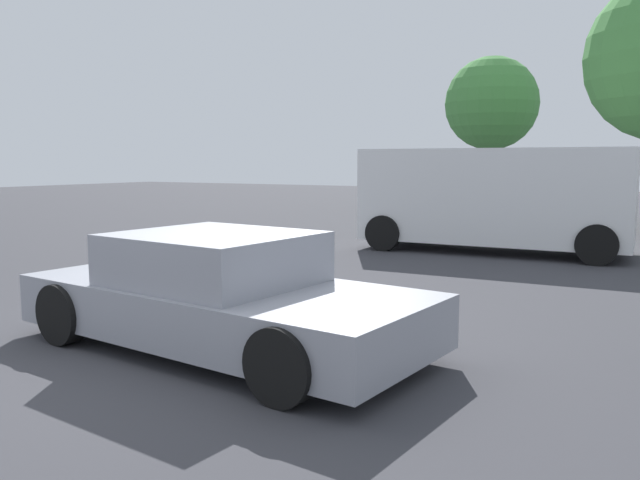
{
  "coord_description": "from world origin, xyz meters",
  "views": [
    {
      "loc": [
        4.19,
        -4.75,
        1.89
      ],
      "look_at": [
        0.19,
        2.27,
        0.9
      ],
      "focal_mm": 35.92,
      "sensor_mm": 36.0,
      "label": 1
    }
  ],
  "objects": [
    {
      "name": "ground_plane",
      "position": [
        0.0,
        0.0,
        0.0
      ],
      "size": [
        80.0,
        80.0,
        0.0
      ],
      "primitive_type": "plane",
      "color": "#38383D"
    },
    {
      "name": "sedan_foreground",
      "position": [
        0.16,
        0.27,
        0.55
      ],
      "size": [
        4.49,
        2.28,
        1.18
      ],
      "rotation": [
        0.0,
        0.0,
        -0.1
      ],
      "color": "gray",
      "rests_on": "ground_plane"
    },
    {
      "name": "dog",
      "position": [
        -2.02,
        2.85,
        0.25
      ],
      "size": [
        0.4,
        0.61,
        0.41
      ],
      "rotation": [
        0.0,
        0.0,
        4.3
      ],
      "color": "olive",
      "rests_on": "ground_plane"
    },
    {
      "name": "van_white",
      "position": [
        0.71,
        8.72,
        1.17
      ],
      "size": [
        5.47,
        2.34,
        2.16
      ],
      "rotation": [
        0.0,
        0.0,
        3.18
      ],
      "color": "white",
      "rests_on": "ground_plane"
    },
    {
      "name": "tree_back_left",
      "position": [
        -2.62,
        20.81,
        4.15
      ],
      "size": [
        3.63,
        3.63,
        5.98
      ],
      "color": "brown",
      "rests_on": "ground_plane"
    }
  ]
}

